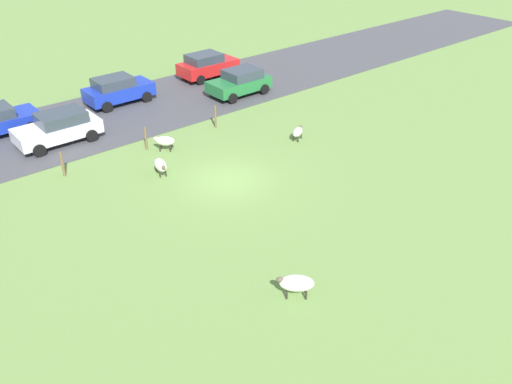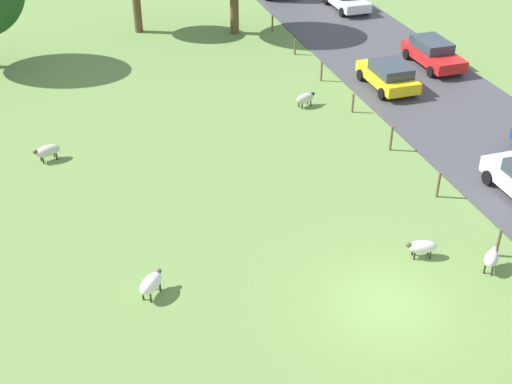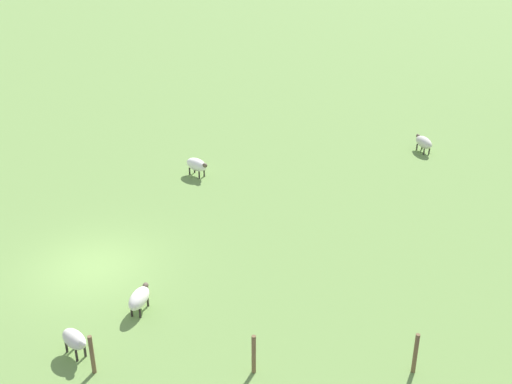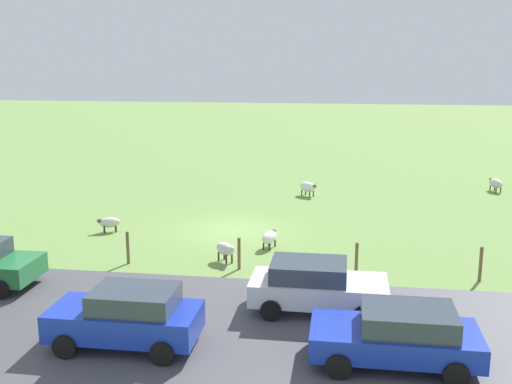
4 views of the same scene
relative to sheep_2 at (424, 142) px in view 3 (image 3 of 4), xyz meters
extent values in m
plane|color=#6B8E47|center=(10.41, -13.87, -0.50)|extent=(160.00, 160.00, 0.00)
ellipsoid|color=beige|center=(0.01, 0.00, 0.00)|extent=(1.29, 0.87, 0.53)
ellipsoid|color=brown|center=(-0.52, -0.17, 0.12)|extent=(0.30, 0.25, 0.20)
cylinder|color=#2D2823|center=(-0.25, -0.23, -0.35)|extent=(0.07, 0.07, 0.30)
cylinder|color=#2D2823|center=(-0.34, 0.04, -0.35)|extent=(0.07, 0.07, 0.30)
cylinder|color=#2D2823|center=(0.37, -0.03, -0.35)|extent=(0.07, 0.07, 0.30)
cylinder|color=#2D2823|center=(0.28, 0.24, -0.35)|extent=(0.07, 0.07, 0.30)
ellipsoid|color=silver|center=(12.90, -11.86, -0.02)|extent=(1.19, 0.76, 0.50)
ellipsoid|color=brown|center=(12.39, -11.73, 0.09)|extent=(0.30, 0.24, 0.20)
cylinder|color=#2D2823|center=(12.57, -11.92, -0.35)|extent=(0.07, 0.07, 0.29)
cylinder|color=#2D2823|center=(12.64, -11.65, -0.35)|extent=(0.07, 0.07, 0.29)
cylinder|color=#2D2823|center=(13.16, -12.07, -0.35)|extent=(0.07, 0.07, 0.29)
cylinder|color=#2D2823|center=(13.23, -11.80, -0.35)|extent=(0.07, 0.07, 0.29)
ellipsoid|color=white|center=(2.81, -10.92, 0.04)|extent=(1.18, 1.23, 0.56)
ellipsoid|color=brown|center=(3.17, -10.51, 0.17)|extent=(0.31, 0.31, 0.20)
cylinder|color=#2D2823|center=(2.90, -10.58, -0.33)|extent=(0.07, 0.07, 0.33)
cylinder|color=#2D2823|center=(3.13, -10.79, -0.33)|extent=(0.07, 0.07, 0.33)
cylinder|color=#2D2823|center=(2.48, -11.05, -0.33)|extent=(0.07, 0.07, 0.33)
cylinder|color=#2D2823|center=(2.71, -11.26, -0.33)|extent=(0.07, 0.07, 0.33)
ellipsoid|color=silver|center=(14.89, -13.33, 0.04)|extent=(1.01, 1.02, 0.48)
ellipsoid|color=silver|center=(15.21, -13.01, 0.15)|extent=(0.31, 0.31, 0.20)
cylinder|color=#2D2823|center=(14.98, -13.05, -0.32)|extent=(0.07, 0.07, 0.35)
cylinder|color=#2D2823|center=(15.17, -13.24, -0.32)|extent=(0.07, 0.07, 0.35)
cylinder|color=#2D2823|center=(14.61, -13.43, -0.32)|extent=(0.07, 0.07, 0.35)
cylinder|color=#2D2823|center=(14.81, -13.61, -0.32)|extent=(0.07, 0.07, 0.35)
cylinder|color=brown|center=(15.63, -12.66, 0.11)|extent=(0.12, 0.12, 1.22)
cylinder|color=brown|center=(15.63, -8.33, 0.12)|extent=(0.12, 0.12, 1.23)
cylinder|color=brown|center=(15.63, -3.99, 0.14)|extent=(0.12, 0.12, 1.27)
camera|label=1|loc=(-6.41, -1.50, 11.31)|focal=36.79mm
camera|label=2|loc=(0.57, -29.79, 15.70)|focal=48.83mm
camera|label=3|loc=(28.90, -8.29, 11.48)|focal=44.41mm
camera|label=4|loc=(37.16, -8.84, 7.28)|focal=43.07mm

